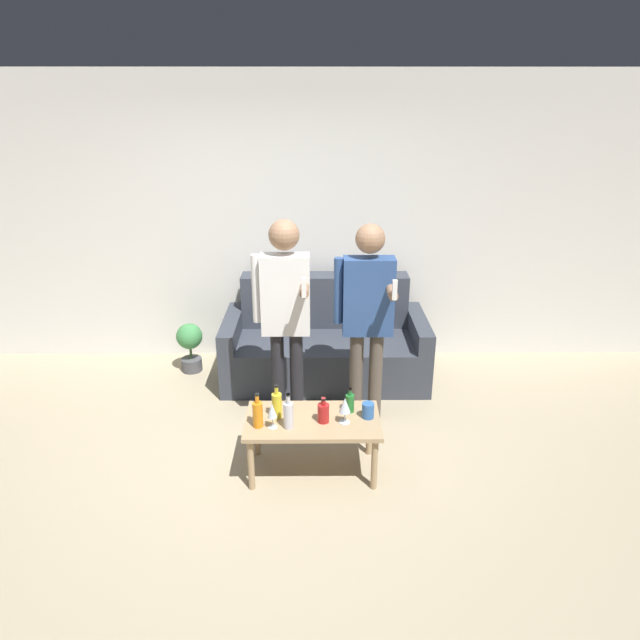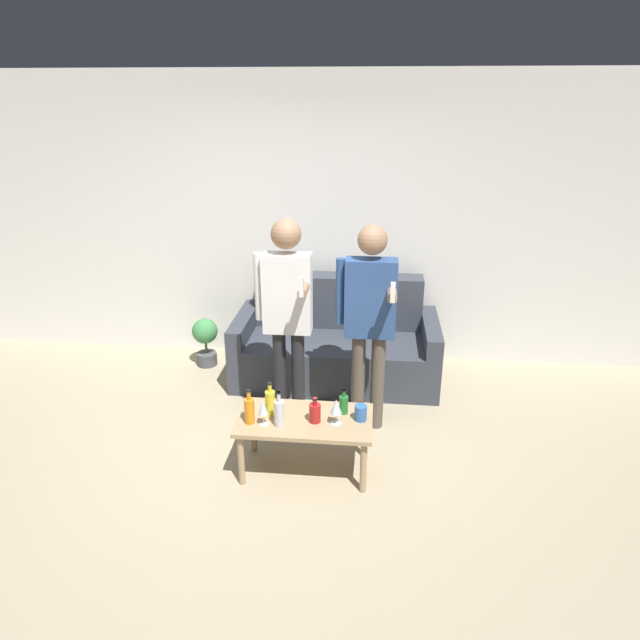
# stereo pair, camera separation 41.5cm
# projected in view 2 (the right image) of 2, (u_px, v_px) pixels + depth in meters

# --- Properties ---
(ground_plane) EXTENTS (16.00, 16.00, 0.00)m
(ground_plane) POSITION_uv_depth(u_px,v_px,m) (262.00, 480.00, 3.93)
(ground_plane) COLOR tan
(wall_back) EXTENTS (8.00, 0.06, 2.70)m
(wall_back) POSITION_uv_depth(u_px,v_px,m) (301.00, 222.00, 5.42)
(wall_back) COLOR silver
(wall_back) RESTS_ON ground_plane
(couch) EXTENTS (1.84, 0.88, 0.91)m
(couch) POSITION_uv_depth(u_px,v_px,m) (336.00, 344.00, 5.30)
(couch) COLOR #383D47
(couch) RESTS_ON ground_plane
(coffee_table) EXTENTS (0.92, 0.50, 0.42)m
(coffee_table) POSITION_uv_depth(u_px,v_px,m) (305.00, 425.00, 3.92)
(coffee_table) COLOR tan
(coffee_table) RESTS_ON ground_plane
(bottle_orange) EXTENTS (0.07, 0.07, 0.25)m
(bottle_orange) POSITION_uv_depth(u_px,v_px,m) (249.00, 410.00, 3.81)
(bottle_orange) COLOR orange
(bottle_orange) RESTS_ON coffee_table
(bottle_green) EXTENTS (0.07, 0.07, 0.25)m
(bottle_green) POSITION_uv_depth(u_px,v_px,m) (279.00, 412.00, 3.78)
(bottle_green) COLOR silver
(bottle_green) RESTS_ON coffee_table
(bottle_dark) EXTENTS (0.07, 0.07, 0.25)m
(bottle_dark) POSITION_uv_depth(u_px,v_px,m) (270.00, 402.00, 3.91)
(bottle_dark) COLOR yellow
(bottle_dark) RESTS_ON coffee_table
(bottle_yellow) EXTENTS (0.08, 0.08, 0.18)m
(bottle_yellow) POSITION_uv_depth(u_px,v_px,m) (315.00, 412.00, 3.83)
(bottle_yellow) COLOR #B21E1E
(bottle_yellow) RESTS_ON coffee_table
(bottle_red) EXTENTS (0.06, 0.06, 0.18)m
(bottle_red) POSITION_uv_depth(u_px,v_px,m) (344.00, 404.00, 3.94)
(bottle_red) COLOR #23752D
(bottle_red) RESTS_ON coffee_table
(wine_glass_near) EXTENTS (0.07, 0.07, 0.18)m
(wine_glass_near) POSITION_uv_depth(u_px,v_px,m) (263.00, 408.00, 3.78)
(wine_glass_near) COLOR silver
(wine_glass_near) RESTS_ON coffee_table
(wine_glass_far) EXTENTS (0.08, 0.08, 0.19)m
(wine_glass_far) POSITION_uv_depth(u_px,v_px,m) (336.00, 407.00, 3.79)
(wine_glass_far) COLOR silver
(wine_glass_far) RESTS_ON coffee_table
(cup_on_table) EXTENTS (0.08, 0.08, 0.11)m
(cup_on_table) POSITION_uv_depth(u_px,v_px,m) (361.00, 413.00, 3.86)
(cup_on_table) COLOR #3366B2
(cup_on_table) RESTS_ON coffee_table
(person_standing_left) EXTENTS (0.43, 0.42, 1.67)m
(person_standing_left) POSITION_uv_depth(u_px,v_px,m) (287.00, 306.00, 4.25)
(person_standing_left) COLOR #232328
(person_standing_left) RESTS_ON ground_plane
(person_standing_right) EXTENTS (0.45, 0.41, 1.63)m
(person_standing_right) POSITION_uv_depth(u_px,v_px,m) (369.00, 312.00, 4.23)
(person_standing_right) COLOR brown
(person_standing_right) RESTS_ON ground_plane
(potted_plant) EXTENTS (0.24, 0.24, 0.48)m
(potted_plant) POSITION_uv_depth(u_px,v_px,m) (205.00, 338.00, 5.51)
(potted_plant) COLOR #4C4C51
(potted_plant) RESTS_ON ground_plane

